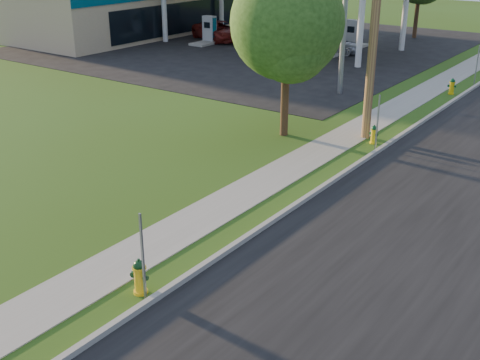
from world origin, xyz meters
name	(u,v)px	position (x,y,z in m)	size (l,w,h in m)	color
road	(434,247)	(4.50, 10.00, 0.01)	(8.00, 120.00, 0.02)	black
curb	(295,205)	(0.50, 10.00, 0.07)	(0.15, 120.00, 0.15)	gray
sidewalk	(245,193)	(-1.25, 10.00, 0.01)	(1.50, 120.00, 0.03)	gray
forecourt	(255,43)	(-16.00, 32.00, 0.01)	(26.00, 28.00, 0.02)	black
utility_pole_mid	(376,3)	(-0.60, 17.00, 4.95)	(1.40, 0.32, 9.80)	brown
sign_post_near	(143,257)	(0.25, 4.20, 1.00)	(0.05, 0.04, 2.00)	gray
sign_post_mid	(377,122)	(0.25, 16.00, 1.00)	(0.05, 0.04, 2.00)	gray
sign_post_far	(477,65)	(0.25, 28.20, 1.00)	(0.05, 0.04, 2.00)	gray
fuel_pump_nw	(210,33)	(-18.50, 30.00, 0.72)	(1.20, 3.20, 1.90)	gray
fuel_pump_ne	(323,46)	(-9.50, 30.00, 0.72)	(1.20, 3.20, 1.90)	gray
fuel_pump_sw	(243,26)	(-18.50, 34.00, 0.72)	(1.20, 3.20, 1.90)	gray
fuel_pump_se	(352,38)	(-9.50, 34.00, 0.72)	(1.20, 3.20, 1.90)	gray
convenience_store	(141,2)	(-26.98, 32.00, 2.13)	(10.40, 22.40, 4.25)	tan
tree_verge	(288,28)	(-3.21, 15.40, 4.05)	(4.15, 4.15, 6.30)	#362116
hydrant_near	(140,277)	(0.03, 4.28, 0.41)	(0.43, 0.39, 0.84)	yellow
hydrant_mid	(374,134)	(-0.07, 16.54, 0.35)	(0.37, 0.33, 0.71)	yellow
hydrant_far	(452,86)	(-0.09, 25.58, 0.39)	(0.40, 0.36, 0.79)	gold
car_red	(219,31)	(-18.76, 31.40, 0.68)	(2.27, 4.92, 1.37)	maroon
car_silver	(330,43)	(-9.93, 31.64, 0.66)	(1.57, 3.90, 1.33)	#BABCC2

